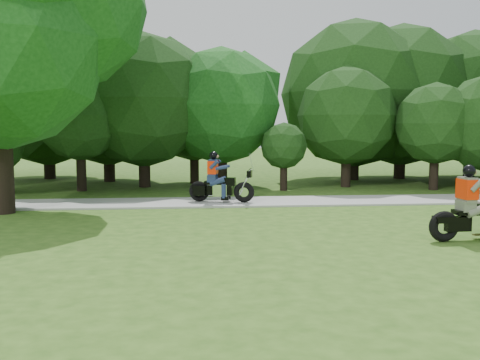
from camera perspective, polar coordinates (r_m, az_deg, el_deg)
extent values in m
plane|color=#2F5518|center=(11.18, 21.27, -8.00)|extent=(100.00, 100.00, 0.00)
cube|color=#9F9F9A|center=(18.55, 10.28, -2.17)|extent=(60.00, 2.20, 0.06)
cylinder|color=black|center=(27.43, -19.66, 2.00)|extent=(0.54, 0.54, 1.80)
sphere|color=#15330F|center=(27.41, -19.88, 8.51)|extent=(6.82, 6.82, 6.82)
cylinder|color=black|center=(27.15, 16.67, 2.06)|extent=(0.54, 0.54, 1.80)
sphere|color=#15330F|center=(27.13, 16.86, 8.64)|extent=(6.82, 6.82, 6.82)
cylinder|color=black|center=(28.58, 23.25, 2.01)|extent=(0.53, 0.53, 1.80)
sphere|color=#15330F|center=(28.56, 23.50, 8.05)|extent=(6.51, 6.51, 6.51)
cylinder|color=black|center=(22.77, -10.16, 1.52)|extent=(0.48, 0.48, 1.80)
sphere|color=#15330F|center=(22.73, -10.28, 8.39)|extent=(5.62, 5.62, 5.62)
cylinder|color=black|center=(22.72, -1.94, 1.60)|extent=(0.45, 0.45, 1.80)
sphere|color=#164E16|center=(22.67, -1.96, 7.92)|extent=(4.94, 4.94, 4.94)
cylinder|color=black|center=(23.95, -4.88, 1.64)|extent=(0.39, 0.39, 1.67)
sphere|color=#15330F|center=(23.89, -4.93, 6.67)|extent=(3.89, 3.89, 3.89)
cylinder|color=black|center=(25.29, -13.77, 1.87)|extent=(0.51, 0.51, 1.80)
sphere|color=#15330F|center=(25.26, -13.94, 8.47)|extent=(6.18, 6.18, 6.18)
cylinder|color=black|center=(22.83, 19.97, 1.01)|extent=(0.36, 0.36, 1.60)
sphere|color=#15330F|center=(22.76, 20.14, 5.69)|extent=(3.28, 3.28, 3.28)
cylinder|color=black|center=(21.94, -16.57, 1.20)|extent=(0.38, 0.38, 1.80)
sphere|color=#15330F|center=(21.87, -16.73, 6.56)|extent=(3.54, 3.54, 3.54)
cylinder|color=black|center=(21.30, 4.68, 0.45)|extent=(0.29, 0.29, 1.18)
sphere|color=#15330F|center=(21.22, 4.70, 3.66)|extent=(1.85, 1.85, 1.85)
cylinder|color=black|center=(22.88, 11.23, 1.32)|extent=(0.41, 0.41, 1.64)
sphere|color=#15330F|center=(22.81, 11.34, 6.76)|extent=(4.15, 4.15, 4.15)
cylinder|color=black|center=(25.94, 11.98, 2.01)|extent=(0.55, 0.55, 1.80)
sphere|color=#15330F|center=(25.93, 12.13, 9.00)|extent=(6.96, 6.96, 6.96)
cylinder|color=black|center=(17.15, -24.21, 3.70)|extent=(0.68, 0.68, 4.20)
sphere|color=#164E16|center=(17.80, -18.30, 17.26)|extent=(5.12, 5.12, 5.12)
torus|color=black|center=(12.79, 20.91, -4.65)|extent=(0.72, 0.26, 0.70)
cube|color=black|center=(13.12, 23.36, -4.26)|extent=(1.24, 0.34, 0.32)
cube|color=silver|center=(13.21, 23.99, -4.22)|extent=(0.51, 0.38, 0.40)
cube|color=black|center=(13.00, 22.90, -3.16)|extent=(0.55, 0.36, 0.10)
cube|color=#4E5545|center=(12.98, 22.93, -2.55)|extent=(0.33, 0.40, 0.24)
cube|color=#4E5545|center=(12.95, 23.07, -0.97)|extent=(0.29, 0.44, 0.56)
cube|color=#FF2A05|center=(12.95, 23.07, -0.88)|extent=(0.33, 0.48, 0.44)
sphere|color=black|center=(12.92, 23.26, 0.90)|extent=(0.28, 0.28, 0.28)
torus|color=black|center=(17.85, -4.39, -1.21)|extent=(0.71, 0.35, 0.68)
torus|color=black|center=(17.57, 0.43, -1.30)|extent=(0.71, 0.35, 0.68)
cube|color=black|center=(17.72, -2.58, -1.09)|extent=(1.11, 0.49, 0.31)
cube|color=silver|center=(17.69, -2.10, -1.10)|extent=(0.53, 0.43, 0.39)
cube|color=black|center=(17.62, -1.33, -0.17)|extent=(0.56, 0.40, 0.25)
cube|color=black|center=(17.72, -2.96, -0.27)|extent=(0.57, 0.42, 0.10)
cylinder|color=silver|center=(17.53, 0.55, -0.20)|extent=(0.39, 0.13, 0.88)
cylinder|color=silver|center=(17.46, 1.09, 1.16)|extent=(0.18, 0.61, 0.04)
cube|color=black|center=(17.62, -4.39, -1.14)|extent=(0.43, 0.21, 0.33)
cube|color=black|center=(18.04, -4.08, -0.97)|extent=(0.43, 0.21, 0.33)
cube|color=navy|center=(17.70, -2.97, 0.17)|extent=(0.37, 0.43, 0.23)
cube|color=navy|center=(17.67, -2.91, 1.31)|extent=(0.34, 0.46, 0.55)
cube|color=#FF2A05|center=(17.67, -2.91, 1.37)|extent=(0.38, 0.50, 0.43)
sphere|color=black|center=(17.63, -2.82, 2.63)|extent=(0.27, 0.27, 0.27)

